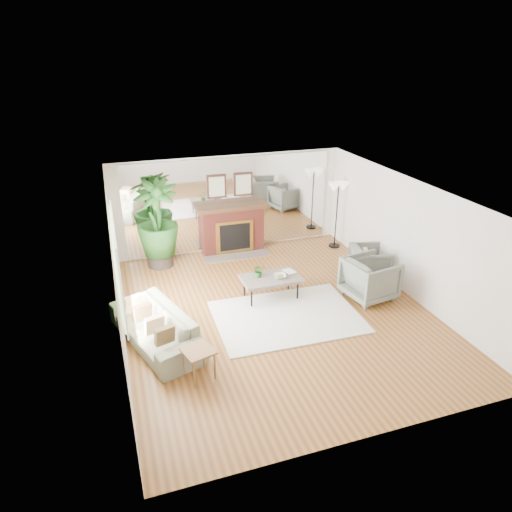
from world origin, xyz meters
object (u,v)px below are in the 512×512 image
object	(u,v)px
coffee_table	(271,279)
floor_lamp	(338,192)
armchair_back	(370,263)
side_table	(198,354)
potted_ficus	(157,222)
armchair_front	(370,278)
sofa	(156,327)
fireplace	(233,228)

from	to	relation	value
coffee_table	floor_lamp	world-z (taller)	floor_lamp
armchair_back	floor_lamp	distance (m)	2.24
armchair_back	side_table	xyz separation A→B (m)	(-4.51, -2.27, 0.06)
potted_ficus	armchair_front	bearing A→B (deg)	-36.58
sofa	armchair_back	size ratio (longest dim) A/B	2.65
sofa	armchair_back	world-z (taller)	armchair_back
potted_ficus	coffee_table	bearing A→B (deg)	-49.53
coffee_table	potted_ficus	size ratio (longest dim) A/B	0.57
fireplace	armchair_back	xyz separation A→B (m)	(2.60, -2.50, -0.27)
armchair_front	sofa	bearing A→B (deg)	83.97
sofa	armchair_front	world-z (taller)	armchair_front
armchair_back	armchair_front	distance (m)	0.94
armchair_front	potted_ficus	distance (m)	5.10
coffee_table	armchair_back	bearing A→B (deg)	4.06
armchair_front	floor_lamp	distance (m)	3.00
potted_ficus	side_table	bearing A→B (deg)	-89.53
coffee_table	side_table	size ratio (longest dim) A/B	2.12
armchair_front	side_table	xyz separation A→B (m)	(-4.02, -1.47, -0.00)
floor_lamp	fireplace	bearing A→B (deg)	168.23
sofa	side_table	size ratio (longest dim) A/B	3.87
fireplace	armchair_front	distance (m)	3.92
sofa	armchair_back	distance (m)	5.16
sofa	potted_ficus	world-z (taller)	potted_ficus
sofa	side_table	xyz separation A→B (m)	(0.54, -1.20, 0.12)
sofa	potted_ficus	size ratio (longest dim) A/B	1.05
fireplace	floor_lamp	xyz separation A→B (m)	(2.70, -0.56, 0.86)
potted_ficus	floor_lamp	xyz separation A→B (m)	(4.64, -0.27, 0.37)
fireplace	side_table	world-z (taller)	fireplace
sofa	side_table	world-z (taller)	sofa
sofa	side_table	bearing A→B (deg)	6.03
armchair_back	floor_lamp	size ratio (longest dim) A/B	0.48
side_table	floor_lamp	size ratio (longest dim) A/B	0.33
coffee_table	armchair_front	distance (m)	2.11
side_table	potted_ficus	xyz separation A→B (m)	(-0.04, 4.48, 0.70)
fireplace	armchair_front	world-z (taller)	fireplace
side_table	fireplace	bearing A→B (deg)	68.18
armchair_back	armchair_front	bearing A→B (deg)	163.93
armchair_front	fireplace	bearing A→B (deg)	23.22
fireplace	side_table	xyz separation A→B (m)	(-1.91, -4.76, -0.21)
coffee_table	armchair_front	xyz separation A→B (m)	(2.02, -0.62, -0.00)
sofa	side_table	distance (m)	1.32
sofa	armchair_front	distance (m)	4.57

